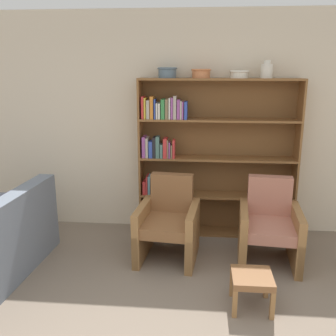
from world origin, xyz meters
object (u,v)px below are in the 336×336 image
(bowl_stoneware, at_px, (239,74))
(bowl_cream, at_px, (167,72))
(bookshelf, at_px, (202,160))
(armchair_cushioned, at_px, (269,227))
(vase_tall, at_px, (267,70))
(bowl_sage, at_px, (201,73))
(footstool, at_px, (252,281))
(armchair_leather, at_px, (168,223))

(bowl_stoneware, bearing_deg, bowl_cream, 180.00)
(bookshelf, bearing_deg, armchair_cushioned, -42.99)
(vase_tall, bearing_deg, bowl_sage, 180.00)
(vase_tall, bearing_deg, bowl_stoneware, 180.00)
(vase_tall, relative_size, armchair_cushioned, 0.22)
(bookshelf, bearing_deg, bowl_sage, -147.49)
(vase_tall, bearing_deg, bookshelf, 178.49)
(vase_tall, bearing_deg, armchair_cushioned, -87.69)
(footstool, bearing_deg, armchair_cushioned, 71.75)
(bowl_sage, relative_size, armchair_cushioned, 0.26)
(bowl_cream, bearing_deg, armchair_leather, -83.95)
(bookshelf, height_order, bowl_cream, bowl_cream)
(bowl_cream, height_order, armchair_cushioned, bowl_cream)
(bowl_sage, relative_size, footstool, 0.66)
(armchair_cushioned, bearing_deg, bowl_sage, -35.91)
(bowl_stoneware, distance_m, vase_tall, 0.31)
(bowl_stoneware, distance_m, armchair_cushioned, 1.77)
(armchair_leather, bearing_deg, bookshelf, -111.22)
(bowl_cream, bearing_deg, bowl_sage, 0.00)
(armchair_cushioned, relative_size, footstool, 2.55)
(bookshelf, distance_m, bowl_stoneware, 1.12)
(armchair_cushioned, bearing_deg, bowl_cream, -24.83)
(bowl_sage, distance_m, vase_tall, 0.75)
(bowl_stoneware, relative_size, footstool, 0.62)
(bowl_stoneware, bearing_deg, vase_tall, 0.00)
(bowl_cream, distance_m, bowl_stoneware, 0.84)
(bowl_cream, relative_size, vase_tall, 1.16)
(bowl_sage, height_order, footstool, bowl_sage)
(bookshelf, relative_size, armchair_cushioned, 2.16)
(bowl_sage, height_order, armchair_leather, bowl_sage)
(bookshelf, height_order, bowl_stoneware, bowl_stoneware)
(bowl_stoneware, bearing_deg, armchair_cushioned, -63.49)
(bookshelf, distance_m, bowl_sage, 1.05)
(bowl_cream, xyz_separation_m, vase_tall, (1.15, 0.00, 0.02))
(bowl_stoneware, relative_size, armchair_leather, 0.24)
(bowl_stoneware, height_order, armchair_cushioned, bowl_stoneware)
(armchair_cushioned, bearing_deg, armchair_leather, 5.19)
(armchair_leather, height_order, footstool, armchair_leather)
(bowl_cream, xyz_separation_m, armchair_cushioned, (1.17, -0.68, -1.62))
(armchair_cushioned, bearing_deg, footstool, 76.94)
(vase_tall, distance_m, armchair_cushioned, 1.78)
(bowl_cream, xyz_separation_m, bowl_stoneware, (0.84, 0.00, -0.02))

